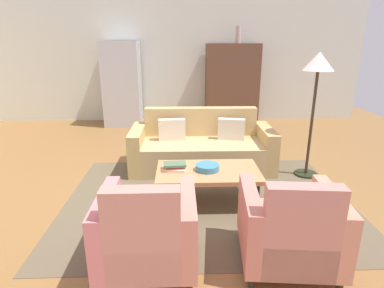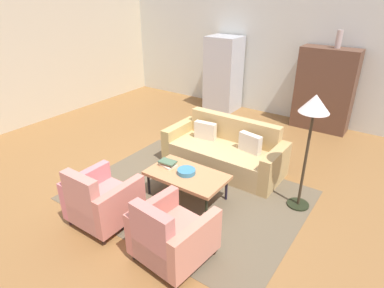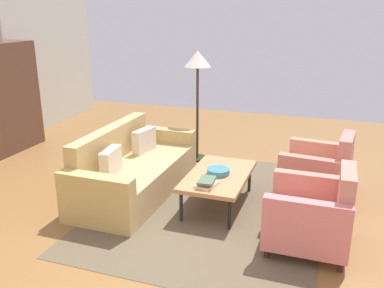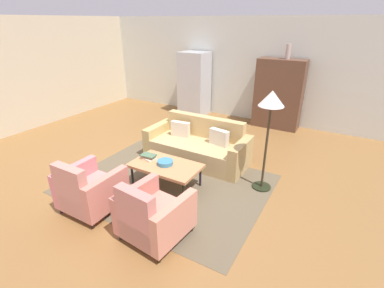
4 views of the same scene
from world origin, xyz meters
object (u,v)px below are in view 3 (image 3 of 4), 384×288
at_px(couch, 131,172).
at_px(book_stack, 207,183).
at_px(armchair_right, 321,174).
at_px(armchair_left, 315,217).
at_px(cabinet, 3,98).
at_px(floor_lamp, 198,69).
at_px(fruit_bowl, 218,171).
at_px(coffee_table, 218,177).

height_order(couch, book_stack, couch).
distance_m(armchair_right, book_stack, 1.55).
xyz_separation_m(armchair_left, book_stack, (0.21, 1.19, 0.11)).
relative_size(couch, book_stack, 7.02).
xyz_separation_m(armchair_right, cabinet, (0.28, 5.13, 0.56)).
height_order(armchair_left, floor_lamp, floor_lamp).
bearing_deg(armchair_left, fruit_bowl, 63.13).
bearing_deg(cabinet, armchair_left, -106.07).
bearing_deg(armchair_right, couch, 109.63).
relative_size(coffee_table, fruit_bowl, 4.37).
bearing_deg(book_stack, cabinet, 72.17).
distance_m(coffee_table, fruit_bowl, 0.07).
height_order(armchair_right, floor_lamp, floor_lamp).
bearing_deg(couch, coffee_table, 90.46).
distance_m(coffee_table, armchair_left, 1.31).
relative_size(armchair_left, cabinet, 0.49).
bearing_deg(armchair_right, fruit_bowl, 122.79).
bearing_deg(book_stack, armchair_right, -50.56).
bearing_deg(book_stack, coffee_table, -4.10).
bearing_deg(coffee_table, cabinet, 77.52).
bearing_deg(coffee_table, armchair_right, -63.02).
height_order(fruit_bowl, cabinet, cabinet).
relative_size(fruit_bowl, cabinet, 0.15).
bearing_deg(book_stack, couch, 71.44).
distance_m(armchair_right, cabinet, 5.17).
distance_m(armchair_right, fruit_bowl, 1.32).
height_order(couch, fruit_bowl, couch).
distance_m(couch, coffee_table, 1.19).
height_order(fruit_bowl, book_stack, book_stack).
bearing_deg(fruit_bowl, couch, 89.56).
bearing_deg(fruit_bowl, coffee_table, -0.00).
distance_m(book_stack, floor_lamp, 2.25).
bearing_deg(couch, armchair_right, 104.64).
distance_m(coffee_table, cabinet, 4.09).
bearing_deg(cabinet, coffee_table, -102.48).
xyz_separation_m(coffee_table, floor_lamp, (1.49, 0.77, 1.06)).
xyz_separation_m(couch, armchair_left, (-0.60, -2.35, 0.06)).
height_order(coffee_table, fruit_bowl, fruit_bowl).
distance_m(couch, cabinet, 2.98).
distance_m(couch, book_stack, 1.23).
height_order(coffee_table, cabinet, cabinet).
height_order(armchair_left, cabinet, cabinet).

